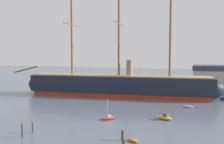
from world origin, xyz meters
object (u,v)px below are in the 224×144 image
object	(u,v)px
mooring_piling_left_pair	(124,144)
dinghy_foreground_right	(133,140)
dinghy_alongside_stern	(189,107)
motorboat_distant_centre	(143,88)
mooring_piling_nearest	(22,131)
mooring_piling_right_pair	(33,127)
tall_ship	(119,85)
sailboat_near_centre	(108,118)
mooring_piling_midwater	(123,135)
motorboat_mid_right	(165,117)
seagull_in_flight	(99,49)

from	to	relation	value
mooring_piling_left_pair	dinghy_foreground_right	bearing A→B (deg)	78.26
dinghy_alongside_stern	motorboat_distant_centre	size ratio (longest dim) A/B	0.49
dinghy_alongside_stern	mooring_piling_left_pair	bearing A→B (deg)	-104.58
mooring_piling_nearest	mooring_piling_right_pair	bearing A→B (deg)	85.72
dinghy_alongside_stern	mooring_piling_left_pair	size ratio (longest dim) A/B	1.76
motorboat_distant_centre	mooring_piling_left_pair	world-z (taller)	motorboat_distant_centre
tall_ship	mooring_piling_right_pair	xyz separation A→B (m)	(-3.81, -41.23, -2.77)
dinghy_foreground_right	dinghy_alongside_stern	size ratio (longest dim) A/B	0.95
sailboat_near_centre	mooring_piling_midwater	world-z (taller)	sailboat_near_centre
motorboat_mid_right	mooring_piling_nearest	bearing A→B (deg)	-138.76
mooring_piling_left_pair	tall_ship	bearing A→B (deg)	107.90
tall_ship	sailboat_near_centre	world-z (taller)	tall_ship
mooring_piling_nearest	tall_ship	bearing A→B (deg)	84.78
sailboat_near_centre	motorboat_mid_right	size ratio (longest dim) A/B	1.27
motorboat_distant_centre	mooring_piling_left_pair	bearing A→B (deg)	-81.11
tall_ship	dinghy_alongside_stern	world-z (taller)	tall_ship
tall_ship	motorboat_distant_centre	world-z (taller)	tall_ship
tall_ship	seagull_in_flight	size ratio (longest dim) A/B	70.73
mooring_piling_right_pair	dinghy_alongside_stern	bearing A→B (deg)	49.32
tall_ship	motorboat_mid_right	distance (m)	30.63
motorboat_mid_right	seagull_in_flight	world-z (taller)	seagull_in_flight
tall_ship	motorboat_mid_right	xyz separation A→B (m)	(18.02, -24.57, -3.24)
mooring_piling_midwater	motorboat_distant_centre	bearing A→B (deg)	98.29
sailboat_near_centre	motorboat_distant_centre	size ratio (longest dim) A/B	0.97
dinghy_foreground_right	mooring_piling_midwater	bearing A→B (deg)	176.34
sailboat_near_centre	dinghy_alongside_stern	distance (m)	24.08
dinghy_alongside_stern	mooring_piling_midwater	bearing A→B (deg)	-108.15
tall_ship	motorboat_distant_centre	distance (m)	17.57
mooring_piling_right_pair	mooring_piling_midwater	world-z (taller)	mooring_piling_right_pair
sailboat_near_centre	mooring_piling_right_pair	world-z (taller)	sailboat_near_centre
dinghy_foreground_right	sailboat_near_centre	world-z (taller)	sailboat_near_centre
motorboat_distant_centre	mooring_piling_midwater	xyz separation A→B (m)	(8.26, -56.67, 0.13)
mooring_piling_left_pair	mooring_piling_right_pair	xyz separation A→B (m)	(-17.81, 2.11, 0.30)
dinghy_foreground_right	mooring_piling_left_pair	world-z (taller)	mooring_piling_left_pair
mooring_piling_left_pair	mooring_piling_midwater	size ratio (longest dim) A/B	0.81
motorboat_mid_right	mooring_piling_right_pair	world-z (taller)	mooring_piling_right_pair
dinghy_alongside_stern	mooring_piling_midwater	distance (m)	30.92
tall_ship	mooring_piling_right_pair	bearing A→B (deg)	-95.28
motorboat_distant_centre	mooring_piling_nearest	xyz separation A→B (m)	(-8.62, -60.55, 0.43)
motorboat_mid_right	mooring_piling_left_pair	distance (m)	19.20
sailboat_near_centre	motorboat_distant_centre	distance (m)	45.16
dinghy_alongside_stern	mooring_piling_nearest	bearing A→B (deg)	-128.56
dinghy_foreground_right	mooring_piling_right_pair	bearing A→B (deg)	-176.51
sailboat_near_centre	mooring_piling_left_pair	size ratio (longest dim) A/B	3.48
dinghy_alongside_stern	mooring_piling_midwater	size ratio (longest dim) A/B	1.43
motorboat_mid_right	mooring_piling_right_pair	xyz separation A→B (m)	(-21.83, -16.67, 0.46)
sailboat_near_centre	motorboat_distant_centre	xyz separation A→B (m)	(-1.72, 45.13, 0.30)
mooring_piling_midwater	seagull_in_flight	size ratio (longest dim) A/B	1.65
mooring_piling_nearest	sailboat_near_centre	bearing A→B (deg)	56.17
sailboat_near_centre	dinghy_alongside_stern	size ratio (longest dim) A/B	1.98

